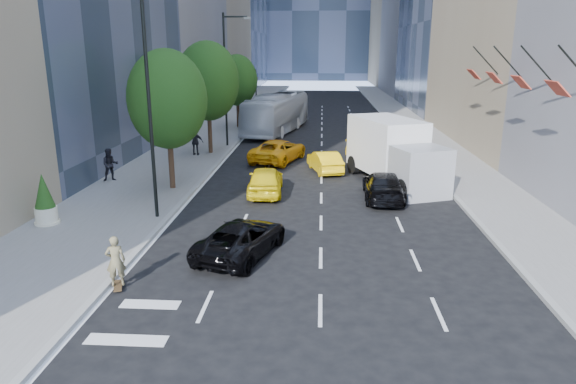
# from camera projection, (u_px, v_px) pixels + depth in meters

# --- Properties ---
(ground) EXTENTS (160.00, 160.00, 0.00)m
(ground) POSITION_uv_depth(u_px,v_px,m) (294.00, 257.00, 19.28)
(ground) COLOR black
(ground) RESTS_ON ground
(sidewalk_left) EXTENTS (6.00, 120.00, 0.15)m
(sidewalk_left) POSITION_uv_depth(u_px,v_px,m) (216.00, 130.00, 48.65)
(sidewalk_left) COLOR slate
(sidewalk_left) RESTS_ON ground
(sidewalk_right) EXTENTS (4.00, 120.00, 0.15)m
(sidewalk_right) POSITION_uv_depth(u_px,v_px,m) (419.00, 132.00, 47.47)
(sidewalk_right) COLOR slate
(sidewalk_right) RESTS_ON ground
(lamp_near) EXTENTS (2.13, 0.22, 10.00)m
(lamp_near) POSITION_uv_depth(u_px,v_px,m) (152.00, 91.00, 21.95)
(lamp_near) COLOR black
(lamp_near) RESTS_ON sidewalk_left
(lamp_far) EXTENTS (2.13, 0.22, 10.00)m
(lamp_far) POSITION_uv_depth(u_px,v_px,m) (227.00, 72.00, 39.25)
(lamp_far) COLOR black
(lamp_far) RESTS_ON sidewalk_left
(tree_near) EXTENTS (4.20, 4.20, 7.46)m
(tree_near) POSITION_uv_depth(u_px,v_px,m) (167.00, 99.00, 27.04)
(tree_near) COLOR black
(tree_near) RESTS_ON sidewalk_left
(tree_mid) EXTENTS (4.50, 4.50, 7.99)m
(tree_mid) POSITION_uv_depth(u_px,v_px,m) (208.00, 81.00, 36.56)
(tree_mid) COLOR black
(tree_mid) RESTS_ON sidewalk_left
(tree_far) EXTENTS (3.90, 3.90, 6.92)m
(tree_far) POSITION_uv_depth(u_px,v_px,m) (237.00, 80.00, 49.24)
(tree_far) COLOR black
(tree_far) RESTS_ON sidewalk_left
(traffic_signal) EXTENTS (2.48, 0.53, 5.20)m
(traffic_signal) POSITION_uv_depth(u_px,v_px,m) (256.00, 80.00, 56.98)
(traffic_signal) COLOR black
(traffic_signal) RESTS_ON sidewalk_left
(facade_flags) EXTENTS (1.85, 13.30, 2.05)m
(facade_flags) POSITION_uv_depth(u_px,v_px,m) (510.00, 76.00, 26.56)
(facade_flags) COLOR black
(facade_flags) RESTS_ON ground
(skateboarder) EXTENTS (0.72, 0.60, 1.71)m
(skateboarder) POSITION_uv_depth(u_px,v_px,m) (116.00, 264.00, 16.52)
(skateboarder) COLOR brown
(skateboarder) RESTS_ON ground
(black_sedan_lincoln) EXTENTS (3.48, 5.18, 1.32)m
(black_sedan_lincoln) POSITION_uv_depth(u_px,v_px,m) (241.00, 238.00, 19.31)
(black_sedan_lincoln) COLOR black
(black_sedan_lincoln) RESTS_ON ground
(black_sedan_mercedes) EXTENTS (2.17, 4.99, 1.43)m
(black_sedan_mercedes) POSITION_uv_depth(u_px,v_px,m) (383.00, 186.00, 26.52)
(black_sedan_mercedes) COLOR black
(black_sedan_mercedes) RESTS_ON ground
(taxi_a) EXTENTS (2.02, 4.55, 1.52)m
(taxi_a) POSITION_uv_depth(u_px,v_px,m) (265.00, 180.00, 27.45)
(taxi_a) COLOR yellow
(taxi_a) RESTS_ON ground
(taxi_b) EXTENTS (2.42, 4.31, 1.34)m
(taxi_b) POSITION_uv_depth(u_px,v_px,m) (325.00, 161.00, 32.48)
(taxi_b) COLOR yellow
(taxi_b) RESTS_ON ground
(taxi_c) EXTENTS (4.09, 6.00, 1.53)m
(taxi_c) POSITION_uv_depth(u_px,v_px,m) (278.00, 150.00, 35.50)
(taxi_c) COLOR #FFAB0D
(taxi_c) RESTS_ON ground
(taxi_d) EXTENTS (3.40, 5.48, 1.48)m
(taxi_d) POSITION_uv_depth(u_px,v_px,m) (365.00, 144.00, 38.20)
(taxi_d) COLOR yellow
(taxi_d) RESTS_ON ground
(city_bus) EXTENTS (5.42, 13.12, 3.56)m
(city_bus) POSITION_uv_depth(u_px,v_px,m) (277.00, 113.00, 47.66)
(city_bus) COLOR silver
(city_bus) RESTS_ON ground
(box_truck) EXTENTS (5.27, 8.09, 3.65)m
(box_truck) POSITION_uv_depth(u_px,v_px,m) (394.00, 152.00, 29.34)
(box_truck) COLOR silver
(box_truck) RESTS_ON ground
(pedestrian_a) EXTENTS (1.13, 1.03, 1.89)m
(pedestrian_a) POSITION_uv_depth(u_px,v_px,m) (110.00, 165.00, 29.60)
(pedestrian_a) COLOR black
(pedestrian_a) RESTS_ON sidewalk_left
(pedestrian_b) EXTENTS (1.13, 0.50, 1.91)m
(pedestrian_b) POSITION_uv_depth(u_px,v_px,m) (196.00, 142.00, 36.79)
(pedestrian_b) COLOR black
(pedestrian_b) RESTS_ON sidewalk_left
(planter_shrub) EXTENTS (0.94, 0.94, 2.26)m
(planter_shrub) POSITION_uv_depth(u_px,v_px,m) (45.00, 200.00, 22.23)
(planter_shrub) COLOR beige
(planter_shrub) RESTS_ON sidewalk_left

